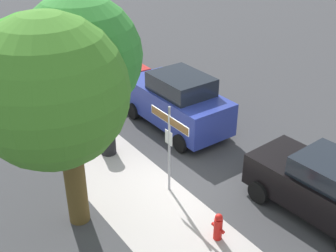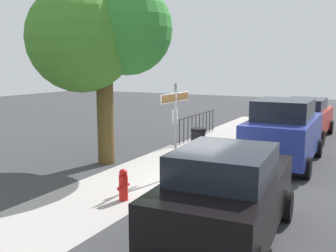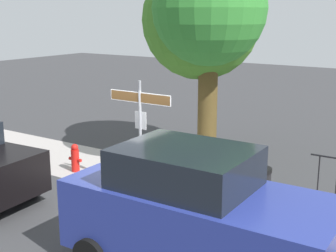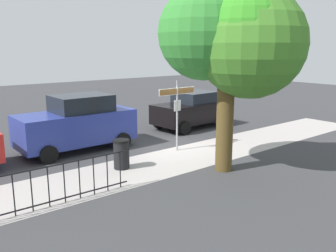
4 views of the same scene
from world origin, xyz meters
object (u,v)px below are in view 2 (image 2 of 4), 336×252
object	(u,v)px
trash_bin	(198,142)
car_blue	(284,132)
street_sign	(175,112)
car_black	(227,194)
shade_tree	(96,34)
car_red	(305,118)
fire_hydrant	(123,185)

from	to	relation	value
trash_bin	car_blue	bearing A→B (deg)	-87.16
street_sign	trash_bin	xyz separation A→B (m)	(2.83, 0.50, -1.41)
car_black	trash_bin	bearing A→B (deg)	24.20
shade_tree	car_black	xyz separation A→B (m)	(-3.44, -5.61, -3.29)
shade_tree	car_blue	world-z (taller)	shade_tree
shade_tree	car_black	distance (m)	7.36
street_sign	car_blue	bearing A→B (deg)	-39.88
car_red	trash_bin	world-z (taller)	car_red
shade_tree	fire_hydrant	xyz separation A→B (m)	(-2.52, -2.70, -3.81)
shade_tree	car_black	size ratio (longest dim) A/B	1.39
car_black	car_red	size ratio (longest dim) A/B	0.89
street_sign	fire_hydrant	world-z (taller)	street_sign
fire_hydrant	car_red	bearing A→B (deg)	-13.87
fire_hydrant	car_black	bearing A→B (deg)	-107.58
street_sign	shade_tree	distance (m)	3.69
shade_tree	fire_hydrant	bearing A→B (deg)	-133.05
car_blue	car_red	xyz separation A→B (m)	(5.22, 0.07, -0.15)
street_sign	car_blue	xyz separation A→B (m)	(2.98, -2.49, -0.84)
street_sign	shade_tree	world-z (taller)	shade_tree
shade_tree	fire_hydrant	world-z (taller)	shade_tree
car_black	car_red	world-z (taller)	car_red
car_blue	car_red	size ratio (longest dim) A/B	0.95
shade_tree	car_red	bearing A→B (deg)	-33.33
street_sign	fire_hydrant	xyz separation A→B (m)	(-2.39, 0.20, -1.52)
car_blue	trash_bin	world-z (taller)	car_blue
shade_tree	car_red	xyz separation A→B (m)	(8.08, -5.31, -3.28)
street_sign	shade_tree	xyz separation A→B (m)	(0.13, 2.89, 2.29)
car_black	car_blue	bearing A→B (deg)	-1.36
street_sign	car_black	xyz separation A→B (m)	(-3.31, -2.72, -0.99)
car_black	trash_bin	world-z (taller)	car_black
street_sign	fire_hydrant	bearing A→B (deg)	175.25
street_sign	car_blue	distance (m)	3.97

